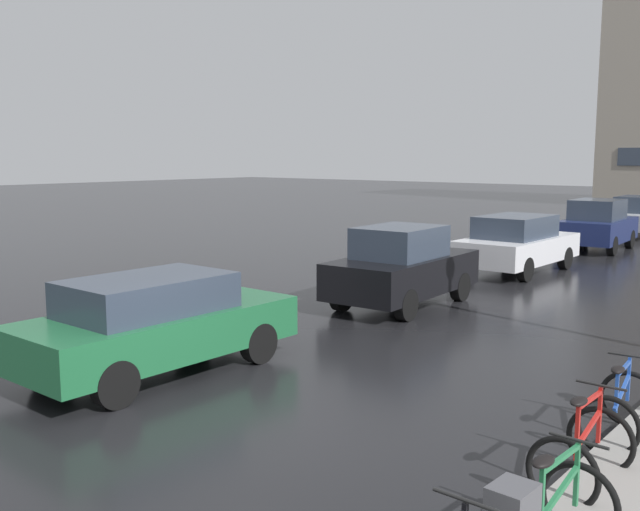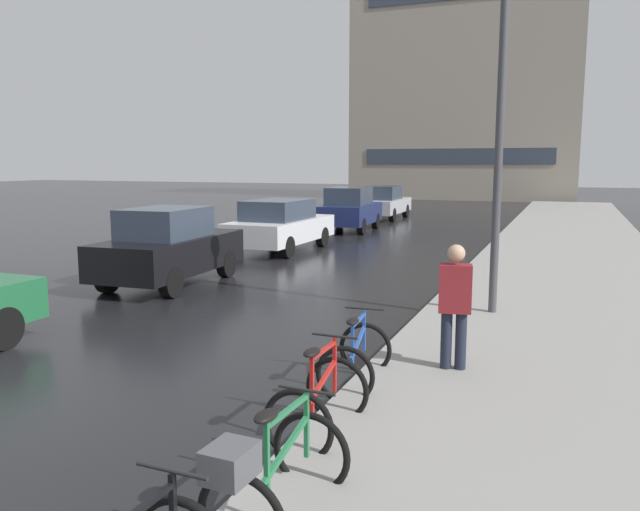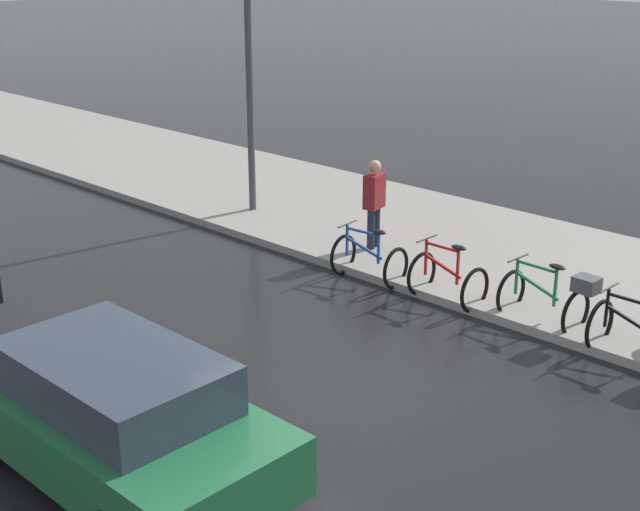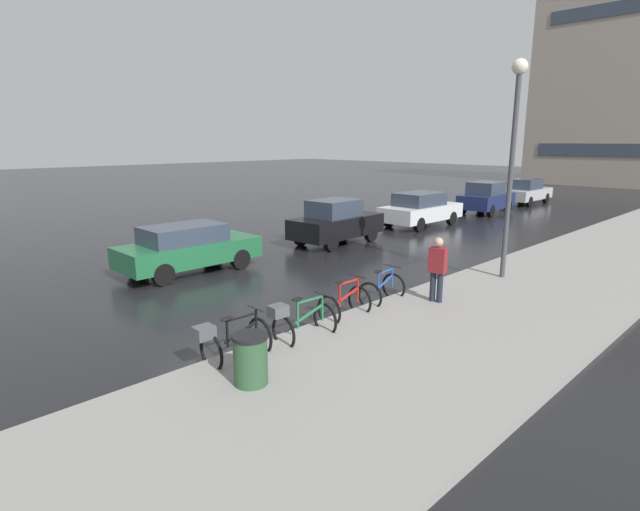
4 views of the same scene
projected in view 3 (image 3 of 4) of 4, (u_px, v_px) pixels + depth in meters
The scene contains 8 objects.
ground_plane at pixel (335, 417), 10.52m from camera, with size 140.00×140.00×0.00m, color black.
sidewalk_kerb at pixel (197, 173), 21.08m from camera, with size 4.80×60.00×0.14m, color gray.
bicycle_second at pixel (553, 296), 12.75m from camera, with size 0.76×1.43×0.99m.
bicycle_third at pixel (447, 279), 13.66m from camera, with size 0.72×1.07×0.99m.
bicycle_farthest at pixel (369, 259), 14.55m from camera, with size 0.79×1.17×0.92m.
car_green at pixel (110, 412), 9.10m from camera, with size 1.82×4.25×1.48m.
pedestrian at pixel (374, 202), 15.57m from camera, with size 0.44×0.31×1.73m.
streetlamp at pixel (248, 11), 16.75m from camera, with size 0.42×0.42×6.06m.
Camera 3 is at (-6.81, -6.27, 5.36)m, focal length 50.00 mm.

